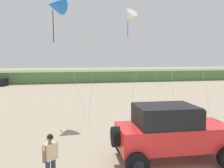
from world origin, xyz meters
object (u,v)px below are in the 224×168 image
Objects in this scene: person_watching at (50,156)px; kite_purple_stunt at (130,17)px; jeep at (171,131)px; kite_blue_swept at (55,5)px.

kite_purple_stunt is (5.61, 9.94, 6.27)m from person_watching.
jeep is 0.60× the size of kite_blue_swept.
person_watching is 10.31m from kite_blue_swept.
jeep is at bearing -96.05° from kite_purple_stunt.
kite_blue_swept reaches higher than person_watching.
kite_blue_swept is at bearing 121.73° from jeep.
kite_blue_swept is (0.18, 8.02, 6.48)m from person_watching.
kite_blue_swept is (-4.46, 7.21, 6.21)m from jeep.
person_watching is at bearing -91.25° from kite_blue_swept.
kite_purple_stunt is (5.43, 1.93, -0.21)m from kite_blue_swept.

